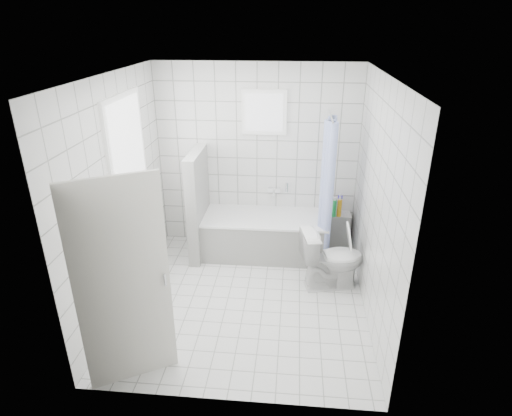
# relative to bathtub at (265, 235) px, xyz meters

# --- Properties ---
(ground) EXTENTS (3.00, 3.00, 0.00)m
(ground) POSITION_rel_bathtub_xyz_m (-0.15, -1.12, -0.29)
(ground) COLOR white
(ground) RESTS_ON ground
(ceiling) EXTENTS (3.00, 3.00, 0.00)m
(ceiling) POSITION_rel_bathtub_xyz_m (-0.15, -1.12, 2.31)
(ceiling) COLOR white
(ceiling) RESTS_ON ground
(wall_back) EXTENTS (2.80, 0.02, 2.60)m
(wall_back) POSITION_rel_bathtub_xyz_m (-0.15, 0.38, 1.01)
(wall_back) COLOR white
(wall_back) RESTS_ON ground
(wall_front) EXTENTS (2.80, 0.02, 2.60)m
(wall_front) POSITION_rel_bathtub_xyz_m (-0.15, -2.62, 1.01)
(wall_front) COLOR white
(wall_front) RESTS_ON ground
(wall_left) EXTENTS (0.02, 3.00, 2.60)m
(wall_left) POSITION_rel_bathtub_xyz_m (-1.55, -1.12, 1.01)
(wall_left) COLOR white
(wall_left) RESTS_ON ground
(wall_right) EXTENTS (0.02, 3.00, 2.60)m
(wall_right) POSITION_rel_bathtub_xyz_m (1.25, -1.12, 1.01)
(wall_right) COLOR white
(wall_right) RESTS_ON ground
(window_left) EXTENTS (0.01, 0.90, 1.40)m
(window_left) POSITION_rel_bathtub_xyz_m (-1.50, -0.82, 1.31)
(window_left) COLOR white
(window_left) RESTS_ON wall_left
(window_back) EXTENTS (0.50, 0.01, 0.50)m
(window_back) POSITION_rel_bathtub_xyz_m (-0.05, 0.33, 1.66)
(window_back) COLOR white
(window_back) RESTS_ON wall_back
(window_sill) EXTENTS (0.18, 1.02, 0.08)m
(window_sill) POSITION_rel_bathtub_xyz_m (-1.46, -0.82, 0.57)
(window_sill) COLOR white
(window_sill) RESTS_ON wall_left
(door) EXTENTS (0.72, 0.43, 2.00)m
(door) POSITION_rel_bathtub_xyz_m (-1.05, -2.41, 0.71)
(door) COLOR silver
(door) RESTS_ON ground
(bathtub) EXTENTS (1.72, 0.77, 0.58)m
(bathtub) POSITION_rel_bathtub_xyz_m (0.00, 0.00, 0.00)
(bathtub) COLOR white
(bathtub) RESTS_ON ground
(partition_wall) EXTENTS (0.15, 0.85, 1.50)m
(partition_wall) POSITION_rel_bathtub_xyz_m (-0.93, -0.05, 0.46)
(partition_wall) COLOR white
(partition_wall) RESTS_ON ground
(tiled_ledge) EXTENTS (0.40, 0.24, 0.55)m
(tiled_ledge) POSITION_rel_bathtub_xyz_m (1.00, 0.26, -0.02)
(tiled_ledge) COLOR white
(tiled_ledge) RESTS_ON ground
(toilet) EXTENTS (0.84, 0.59, 0.78)m
(toilet) POSITION_rel_bathtub_xyz_m (0.88, -0.74, 0.10)
(toilet) COLOR white
(toilet) RESTS_ON ground
(curtain_rod) EXTENTS (0.02, 0.80, 0.02)m
(curtain_rod) POSITION_rel_bathtub_xyz_m (0.80, -0.02, 1.71)
(curtain_rod) COLOR silver
(curtain_rod) RESTS_ON wall_back
(shower_curtain) EXTENTS (0.14, 0.48, 1.78)m
(shower_curtain) POSITION_rel_bathtub_xyz_m (0.80, -0.15, 0.81)
(shower_curtain) COLOR #455CCA
(shower_curtain) RESTS_ON curtain_rod
(tub_faucet) EXTENTS (0.18, 0.06, 0.06)m
(tub_faucet) POSITION_rel_bathtub_xyz_m (0.10, 0.34, 0.56)
(tub_faucet) COLOR silver
(tub_faucet) RESTS_ON wall_back
(sill_bottles) EXTENTS (0.16, 0.83, 0.30)m
(sill_bottles) POSITION_rel_bathtub_xyz_m (-1.45, -0.90, 0.74)
(sill_bottles) COLOR #DD6ECF
(sill_bottles) RESTS_ON window_sill
(ledge_bottles) EXTENTS (0.17, 0.19, 0.26)m
(ledge_bottles) POSITION_rel_bathtub_xyz_m (0.99, 0.22, 0.38)
(ledge_bottles) COLOR green
(ledge_bottles) RESTS_ON tiled_ledge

